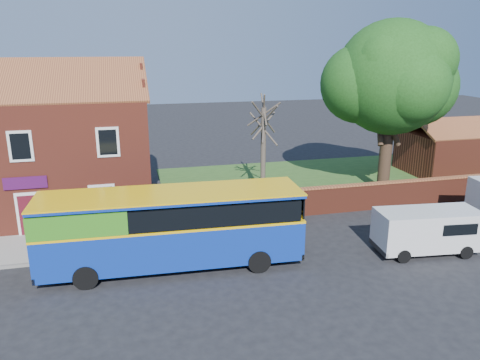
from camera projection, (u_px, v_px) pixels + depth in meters
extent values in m
plane|color=black|center=(193.00, 293.00, 18.07)|extent=(120.00, 120.00, 0.00)
cube|color=gray|center=(26.00, 249.00, 21.79)|extent=(18.00, 3.50, 0.12)
cube|color=slate|center=(18.00, 266.00, 20.15)|extent=(18.00, 0.15, 0.14)
cube|color=#426B28|center=(348.00, 179.00, 33.19)|extent=(26.00, 12.00, 0.04)
cube|color=maroon|center=(38.00, 155.00, 26.25)|extent=(12.00, 8.00, 6.50)
cube|color=brown|center=(21.00, 81.00, 23.19)|extent=(12.30, 4.08, 2.16)
cube|color=brown|center=(34.00, 76.00, 26.92)|extent=(12.30, 4.08, 2.16)
cube|color=black|center=(20.00, 146.00, 22.12)|extent=(1.10, 0.06, 1.50)
cube|color=#4C0F19|center=(30.00, 216.00, 23.08)|extent=(0.95, 0.04, 2.10)
cube|color=silver|center=(30.00, 215.00, 23.08)|extent=(1.20, 0.06, 2.30)
cube|color=#3F0E3F|center=(25.00, 183.00, 22.59)|extent=(2.00, 0.06, 0.60)
cube|color=maroon|center=(395.00, 195.00, 27.39)|extent=(22.00, 0.30, 1.50)
cube|color=brown|center=(397.00, 182.00, 27.17)|extent=(22.00, 0.38, 0.10)
cube|color=maroon|center=(460.00, 152.00, 34.86)|extent=(8.00, 5.00, 3.00)
cube|color=brown|center=(475.00, 128.00, 33.12)|extent=(8.20, 2.56, 1.24)
cube|color=brown|center=(452.00, 122.00, 35.45)|extent=(8.20, 2.56, 1.24)
cube|color=#0E2F9A|center=(173.00, 239.00, 19.93)|extent=(11.02, 3.18, 1.73)
cube|color=#E8AF0C|center=(172.00, 220.00, 19.69)|extent=(11.04, 3.20, 0.10)
cube|color=black|center=(171.00, 209.00, 19.54)|extent=(10.58, 3.18, 0.87)
cube|color=#37881D|center=(81.00, 215.00, 18.85)|extent=(3.82, 2.92, 0.93)
cube|color=#0E2F9A|center=(171.00, 195.00, 19.38)|extent=(11.02, 3.18, 0.14)
cube|color=#E8AF0C|center=(171.00, 193.00, 19.35)|extent=(11.06, 3.22, 0.06)
cylinder|color=black|center=(86.00, 277.00, 18.26)|extent=(0.99, 0.32, 0.98)
cylinder|color=black|center=(92.00, 250.00, 20.68)|extent=(0.99, 0.32, 0.98)
cylinder|color=black|center=(259.00, 261.00, 19.61)|extent=(0.99, 0.32, 0.98)
cylinder|color=black|center=(246.00, 237.00, 22.02)|extent=(0.99, 0.32, 0.98)
cube|color=silver|center=(427.00, 229.00, 21.29)|extent=(4.79, 2.32, 1.76)
cube|color=black|center=(470.00, 221.00, 21.49)|extent=(0.24, 1.57, 0.69)
cube|color=black|center=(471.00, 242.00, 21.81)|extent=(0.29, 1.85, 0.22)
cylinder|color=black|center=(403.00, 256.00, 20.51)|extent=(0.63, 0.28, 0.61)
cylinder|color=black|center=(386.00, 240.00, 22.15)|extent=(0.63, 0.28, 0.61)
cylinder|color=black|center=(466.00, 252.00, 20.90)|extent=(0.63, 0.28, 0.61)
cylinder|color=black|center=(444.00, 237.00, 22.55)|extent=(0.63, 0.28, 0.61)
cylinder|color=black|center=(480.00, 212.00, 25.75)|extent=(0.75, 0.30, 0.73)
cylinder|color=black|center=(385.00, 158.00, 29.95)|extent=(0.78, 0.78, 4.46)
sphere|color=#24611E|center=(392.00, 78.00, 28.54)|extent=(6.99, 6.99, 6.99)
sphere|color=#24611E|center=(417.00, 86.00, 29.53)|extent=(5.05, 5.05, 5.05)
sphere|color=#24611E|center=(360.00, 84.00, 28.76)|extent=(4.85, 4.85, 4.85)
cylinder|color=#4C4238|center=(263.00, 153.00, 28.89)|extent=(0.32, 0.32, 5.57)
cylinder|color=#4C4238|center=(264.00, 121.00, 28.33)|extent=(0.33, 2.72, 2.19)
cylinder|color=#4C4238|center=(264.00, 124.00, 28.39)|extent=(1.42, 2.01, 2.00)
cylinder|color=#4C4238|center=(264.00, 118.00, 28.28)|extent=(2.28, 1.04, 2.22)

